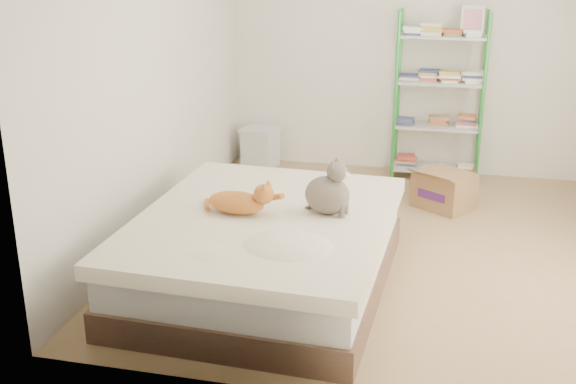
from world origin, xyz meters
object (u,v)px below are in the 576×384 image
(shelf_unit, at_px, (440,93))
(white_bin, at_px, (260,147))
(bed, at_px, (265,251))
(grey_cat, at_px, (327,187))
(orange_cat, at_px, (236,200))
(cardboard_box, at_px, (444,190))

(shelf_unit, height_order, white_bin, shelf_unit)
(bed, relative_size, shelf_unit, 1.26)
(grey_cat, relative_size, white_bin, 0.92)
(orange_cat, xyz_separation_m, grey_cat, (0.62, 0.14, 0.10))
(bed, distance_m, shelf_unit, 3.03)
(cardboard_box, relative_size, white_bin, 1.52)
(bed, relative_size, cardboard_box, 3.39)
(cardboard_box, bearing_deg, bed, -88.75)
(shelf_unit, distance_m, white_bin, 1.98)
(bed, bearing_deg, orange_cat, -178.26)
(white_bin, bearing_deg, orange_cat, -78.04)
(orange_cat, distance_m, grey_cat, 0.64)
(white_bin, bearing_deg, shelf_unit, 0.95)
(cardboard_box, bearing_deg, orange_cat, -92.92)
(shelf_unit, bearing_deg, white_bin, -179.05)
(bed, distance_m, orange_cat, 0.42)
(shelf_unit, bearing_deg, grey_cat, -104.22)
(orange_cat, height_order, grey_cat, grey_cat)
(grey_cat, bearing_deg, cardboard_box, -14.91)
(shelf_unit, height_order, cardboard_box, shelf_unit)
(cardboard_box, distance_m, white_bin, 2.15)
(cardboard_box, bearing_deg, grey_cat, -80.52)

